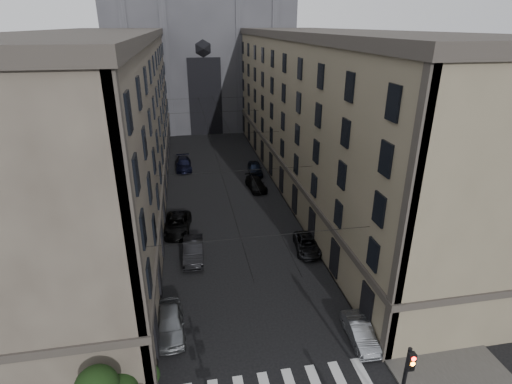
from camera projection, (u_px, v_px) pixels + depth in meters
sidewalk_left at (138, 195)px, 49.21m from camera, size 7.00×80.00×0.15m
sidewalk_right at (302, 183)px, 52.72m from camera, size 7.00×80.00×0.15m
building_left at (102, 121)px, 45.11m from camera, size 13.60×60.60×18.85m
building_right at (328, 113)px, 49.60m from camera, size 13.60×60.60×18.85m
gothic_tower at (199, 33)px, 79.34m from camera, size 35.00×23.00×58.00m
traffic_light_right at (405, 379)px, 19.79m from camera, size 0.34×0.50×5.20m
tram_wires at (221, 135)px, 47.84m from camera, size 14.00×60.00×0.43m
car_left_near at (170, 323)px, 27.11m from camera, size 2.14×4.85×1.62m
car_left_midnear at (193, 251)px, 35.69m from camera, size 1.96×5.05×1.64m
car_left_midfar at (177, 225)px, 40.40m from camera, size 3.11×5.83×1.56m
car_left_far at (184, 164)px, 57.73m from camera, size 2.34×5.50×1.58m
car_right_near at (360, 333)px, 26.43m from camera, size 1.59×4.13×1.34m
car_right_midnear at (307, 244)px, 37.03m from camera, size 2.73×4.87×1.29m
car_right_midfar at (256, 184)px, 50.85m from camera, size 2.45×5.03×1.41m
car_right_far at (255, 168)px, 56.01m from camera, size 2.30×4.90×1.62m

